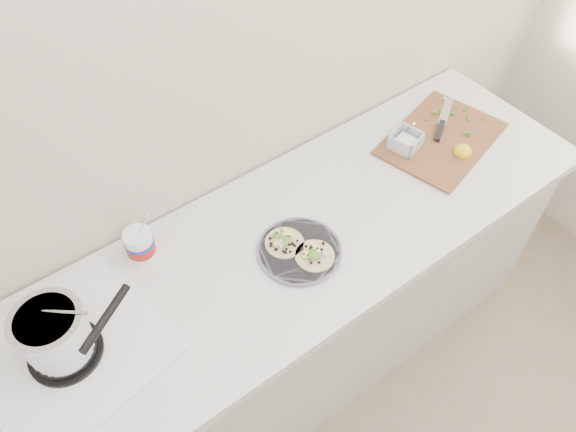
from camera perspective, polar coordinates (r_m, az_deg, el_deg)
counter at (r=2.13m, az=-2.71°, el=-11.13°), size 2.44×0.66×0.90m
stove at (r=1.62m, az=-22.22°, el=-11.74°), size 0.56×0.53×0.24m
taco_plate at (r=1.74m, az=1.17°, el=-3.39°), size 0.26×0.26×0.04m
tub at (r=1.75m, az=-14.78°, el=-2.58°), size 0.09×0.09×0.20m
cutboard at (r=2.16m, az=15.00°, el=7.86°), size 0.53×0.42×0.07m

